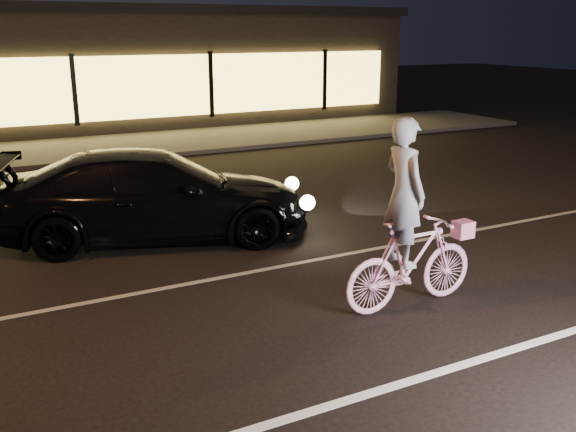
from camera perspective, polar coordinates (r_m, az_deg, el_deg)
ground at (r=7.75m, az=2.34°, el=-9.89°), size 90.00×90.00×0.00m
lane_stripe_near at (r=6.66m, az=9.04°, el=-14.80°), size 60.00×0.12×0.01m
lane_stripe_far at (r=9.39m, az=-3.81°, el=-5.08°), size 60.00×0.10×0.01m
sidewalk at (r=19.62m, az=-17.14°, el=5.73°), size 30.00×4.00×0.12m
storefront at (r=25.25m, az=-20.26°, el=12.45°), size 25.40×8.42×4.20m
cyclist at (r=8.13m, az=10.73°, el=-2.31°), size 1.93×0.67×2.43m
sedan at (r=10.93m, az=-11.74°, el=1.80°), size 5.52×3.53×1.49m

